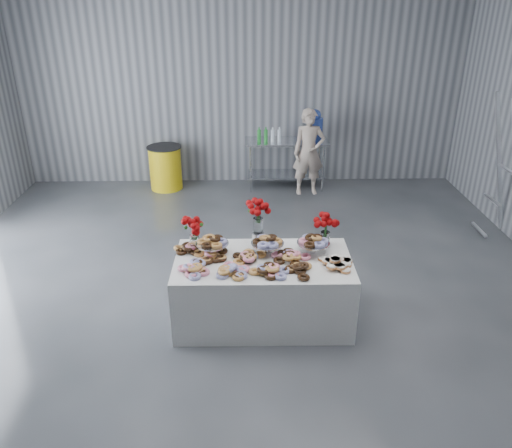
# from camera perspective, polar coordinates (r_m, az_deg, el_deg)

# --- Properties ---
(ground) EXTENTS (9.00, 9.00, 0.00)m
(ground) POSITION_cam_1_polar(r_m,az_deg,el_deg) (5.75, -1.60, -10.63)
(ground) COLOR #34363B
(ground) RESTS_ON ground
(room_walls) EXTENTS (8.04, 9.04, 4.02)m
(room_walls) POSITION_cam_1_polar(r_m,az_deg,el_deg) (4.80, -5.40, 16.36)
(room_walls) COLOR gray
(room_walls) RESTS_ON ground
(display_table) EXTENTS (1.91, 1.02, 0.75)m
(display_table) POSITION_cam_1_polar(r_m,az_deg,el_deg) (5.54, 0.80, -7.50)
(display_table) COLOR white
(display_table) RESTS_ON ground
(prep_table) EXTENTS (1.50, 0.60, 0.90)m
(prep_table) POSITION_cam_1_polar(r_m,az_deg,el_deg) (9.22, 3.47, 7.85)
(prep_table) COLOR silver
(prep_table) RESTS_ON ground
(donut_mounds) EXTENTS (1.81, 0.82, 0.09)m
(donut_mounds) POSITION_cam_1_polar(r_m,az_deg,el_deg) (5.28, 0.84, -3.96)
(donut_mounds) COLOR gold
(donut_mounds) RESTS_ON display_table
(cake_stand_left) EXTENTS (0.36, 0.36, 0.17)m
(cake_stand_left) POSITION_cam_1_polar(r_m,az_deg,el_deg) (5.43, -5.03, -2.07)
(cake_stand_left) COLOR silver
(cake_stand_left) RESTS_ON display_table
(cake_stand_mid) EXTENTS (0.36, 0.36, 0.17)m
(cake_stand_mid) POSITION_cam_1_polar(r_m,az_deg,el_deg) (5.41, 1.32, -2.04)
(cake_stand_mid) COLOR silver
(cake_stand_mid) RESTS_ON display_table
(cake_stand_right) EXTENTS (0.36, 0.36, 0.17)m
(cake_stand_right) POSITION_cam_1_polar(r_m,az_deg,el_deg) (5.45, 6.58, -2.00)
(cake_stand_right) COLOR silver
(cake_stand_right) RESTS_ON display_table
(danish_pile) EXTENTS (0.48, 0.48, 0.11)m
(danish_pile) POSITION_cam_1_polar(r_m,az_deg,el_deg) (5.26, 9.08, -4.29)
(danish_pile) COLOR white
(danish_pile) RESTS_ON display_table
(bouquet_left) EXTENTS (0.26, 0.26, 0.42)m
(bouquet_left) POSITION_cam_1_polar(r_m,az_deg,el_deg) (5.46, -7.12, -0.14)
(bouquet_left) COLOR white
(bouquet_left) RESTS_ON display_table
(bouquet_right) EXTENTS (0.26, 0.26, 0.42)m
(bouquet_right) POSITION_cam_1_polar(r_m,az_deg,el_deg) (5.54, 8.02, 0.17)
(bouquet_right) COLOR white
(bouquet_right) RESTS_ON display_table
(bouquet_center) EXTENTS (0.26, 0.26, 0.57)m
(bouquet_center) POSITION_cam_1_polar(r_m,az_deg,el_deg) (5.49, 0.23, 1.13)
(bouquet_center) COLOR silver
(bouquet_center) RESTS_ON display_table
(water_jug) EXTENTS (0.28, 0.28, 0.55)m
(water_jug) POSITION_cam_1_polar(r_m,az_deg,el_deg) (9.13, 6.74, 11.01)
(water_jug) COLOR blue
(water_jug) RESTS_ON prep_table
(drink_bottles) EXTENTS (0.54, 0.08, 0.27)m
(drink_bottles) POSITION_cam_1_polar(r_m,az_deg,el_deg) (8.98, 1.52, 10.19)
(drink_bottles) COLOR #268C33
(drink_bottles) RESTS_ON prep_table
(person) EXTENTS (0.58, 0.40, 1.53)m
(person) POSITION_cam_1_polar(r_m,az_deg,el_deg) (8.93, 6.05, 8.15)
(person) COLOR #CC8C93
(person) RESTS_ON ground
(trash_barrel) EXTENTS (0.63, 0.63, 0.80)m
(trash_barrel) POSITION_cam_1_polar(r_m,az_deg,el_deg) (9.36, -10.30, 6.37)
(trash_barrel) COLOR yellow
(trash_barrel) RESTS_ON ground
(stepladder) EXTENTS (0.72, 0.53, 2.13)m
(stepladder) POSITION_cam_1_polar(r_m,az_deg,el_deg) (7.91, 26.73, 5.60)
(stepladder) COLOR silver
(stepladder) RESTS_ON ground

